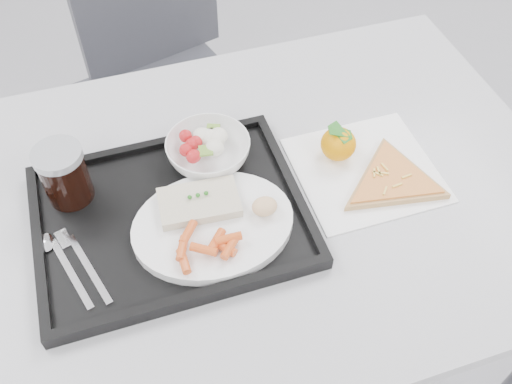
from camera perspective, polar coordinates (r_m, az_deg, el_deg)
table at (r=1.06m, az=-2.15°, el=-2.72°), size 1.20×0.80×0.75m
chair at (r=1.66m, az=-9.45°, el=12.76°), size 0.52×0.52×0.93m
tray at (r=0.98m, az=-8.53°, el=-2.49°), size 0.45×0.35×0.03m
dinner_plate at (r=0.95m, az=-4.31°, el=-3.33°), size 0.27×0.27×0.02m
fish_fillet at (r=0.95m, az=-5.70°, el=-1.03°), size 0.14×0.09×0.03m
bread_roll at (r=0.94m, az=0.86°, el=-1.45°), size 0.05×0.05×0.03m
salad_bowl at (r=1.03m, az=-4.79°, el=4.12°), size 0.15×0.15×0.05m
cola_glass at (r=1.00m, az=-18.65°, el=1.75°), size 0.08×0.08×0.11m
cutlery at (r=0.96m, az=-18.33°, el=-6.32°), size 0.11×0.17×0.01m
napkin at (r=1.07m, az=10.86°, el=2.20°), size 0.25×0.24×0.00m
tangerine at (r=1.06m, az=8.23°, el=4.79°), size 0.07×0.07×0.07m
pizza_slice at (r=1.05m, az=13.50°, el=1.17°), size 0.28×0.28×0.02m
carrot_pile at (r=0.90m, az=-4.91°, el=-5.35°), size 0.11×0.09×0.02m
salad_contents at (r=1.04m, az=-5.10°, el=5.03°), size 0.09×0.08×0.03m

